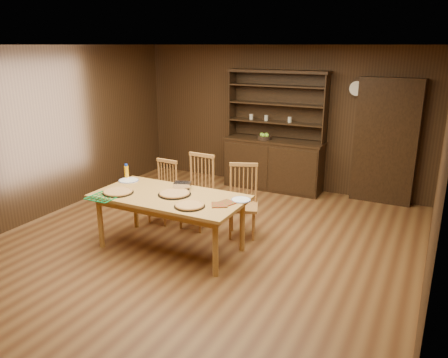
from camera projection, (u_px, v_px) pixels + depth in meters
The scene contains 20 objects.
floor at pixel (201, 245), 5.91m from camera, with size 6.00×6.00×0.00m, color brown.
room_shell at pixel (199, 130), 5.44m from camera, with size 6.00×6.00×6.00m.
china_hutch at pixel (274, 158), 8.08m from camera, with size 1.84×0.52×2.17m.
doorway at pixel (385, 142), 7.25m from camera, with size 1.00×0.18×2.10m, color black.
wall_clock at pixel (357, 88), 7.28m from camera, with size 0.30×0.05×0.30m.
dining_table at pixel (170, 201), 5.62m from camera, with size 1.96×0.98×0.75m.
chair_left at pixel (164, 189), 6.63m from camera, with size 0.41×0.39×0.95m.
chair_center at pixel (199, 189), 6.41m from camera, with size 0.46×0.44×1.09m.
chair_right at pixel (243, 198), 6.13m from camera, with size 0.54×0.52×1.02m.
pizza_left at pixel (118, 192), 5.68m from camera, with size 0.40×0.40×0.04m.
pizza_right at pixel (190, 205), 5.20m from camera, with size 0.37×0.37×0.04m.
pizza_center at pixel (175, 193), 5.61m from camera, with size 0.43×0.43×0.04m.
cooling_rack at pixel (103, 197), 5.52m from camera, with size 0.34×0.34×0.02m, color #0B973F, non-canonical shape.
plate_left at pixel (129, 180), 6.19m from camera, with size 0.28×0.28×0.02m.
plate_right at pixel (241, 200), 5.41m from camera, with size 0.24×0.24×0.02m.
foil_dish at pixel (182, 186), 5.84m from camera, with size 0.22×0.16×0.09m, color silver.
juice_bottle at pixel (127, 172), 6.29m from camera, with size 0.06×0.06×0.21m.
pot_holder_a at pixel (219, 205), 5.25m from camera, with size 0.19×0.19×0.01m, color red.
pot_holder_b at pixel (227, 203), 5.31m from camera, with size 0.18×0.18×0.01m, color red.
fruit_bowl at pixel (264, 137), 7.98m from camera, with size 0.26×0.26×0.12m.
Camera 1 is at (2.71, -4.66, 2.60)m, focal length 35.00 mm.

